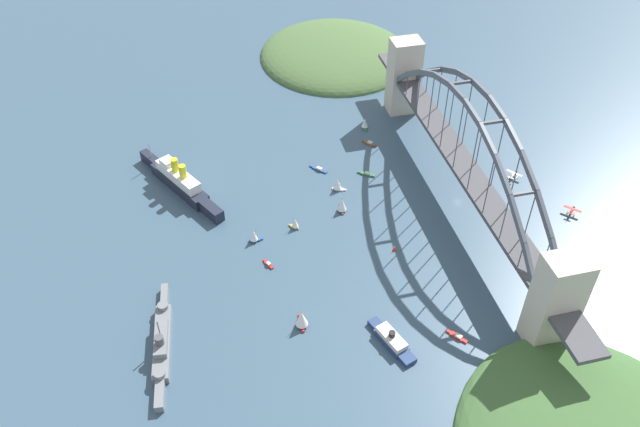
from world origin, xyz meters
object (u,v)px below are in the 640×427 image
Objects in this scene: small_boat_2 at (319,169)px; small_boat_3 at (365,123)px; harbor_ferry_steamer at (392,340)px; small_boat_5 at (295,223)px; ocean_liner at (180,181)px; small_boat_4 at (367,174)px; small_boat_7 at (302,319)px; channel_marker_buoy at (394,249)px; seaplane_taxiing_near_bridge at (572,211)px; naval_cruiser at (162,342)px; small_boat_9 at (369,143)px; harbor_arch_bridge at (465,164)px; small_boat_0 at (457,336)px; small_boat_6 at (254,235)px; small_boat_8 at (338,184)px; seaplane_second_in_formation at (513,175)px; small_boat_1 at (268,264)px; small_boat_10 at (342,205)px.

small_boat_2 is 53.40m from small_boat_3.
harbor_ferry_steamer is 3.85× the size of small_boat_5.
small_boat_2 is (-1.53, -81.67, -5.17)m from ocean_liner.
small_boat_4 is at bearing 164.80° from small_boat_3.
harbor_ferry_steamer is 2.66× the size of small_boat_7.
seaplane_taxiing_near_bridge is at bearing -88.02° from channel_marker_buoy.
naval_cruiser is 8.12× the size of seaplane_taxiing_near_bridge.
small_boat_3 reaches higher than small_boat_9.
small_boat_5 is (25.50, 150.69, 1.42)m from seaplane_taxiing_near_bridge.
small_boat_4 is 64.44m from channel_marker_buoy.
small_boat_5 reaches higher than small_boat_2.
harbor_arch_bridge reaches higher than small_boat_0.
small_boat_6 is at bearing 137.15° from small_boat_2.
small_boat_7 reaches higher than small_boat_0.
small_boat_8 is at bearing 16.07° from channel_marker_buoy.
seaplane_taxiing_near_bridge reaches higher than channel_marker_buoy.
ocean_liner is 8.03× the size of small_boat_8.
small_boat_8 is at bearing -49.67° from small_boat_5.
small_boat_3 is at bearing 44.65° from seaplane_second_in_formation.
small_boat_9 is at bearing -1.94° from small_boat_0.
small_boat_9 is 94.83m from channel_marker_buoy.
harbor_ferry_steamer is at bearing 168.30° from small_boat_4.
ocean_liner is at bearing 27.87° from small_boat_1.
ocean_liner is at bearing 70.49° from seaplane_taxiing_near_bridge.
small_boat_7 is 149.46m from small_boat_9.
small_boat_8 is at bearing -7.60° from small_boat_10.
ocean_liner reaches higher than small_boat_5.
small_boat_9 is (17.87, -37.17, 0.14)m from small_boat_2.
small_boat_4 is at bearing 74.13° from seaplane_second_in_formation.
small_boat_4 is at bearing -31.56° from small_boat_7.
small_boat_10 is 41.14m from channel_marker_buoy.
small_boat_1 is 82.86m from small_boat_2.
harbor_arch_bridge is at bearing -160.05° from small_boat_3.
small_boat_9 is at bearing -30.42° from small_boat_10.
small_boat_3 is (107.98, 86.73, 1.54)m from seaplane_taxiing_near_bridge.
harbor_ferry_steamer is 76.38m from small_boat_1.
small_boat_1 is 119.69m from small_boat_9.
small_boat_7 reaches higher than small_boat_9.
small_boat_6 is 3.22× the size of channel_marker_buoy.
naval_cruiser reaches higher than seaplane_taxiing_near_bridge.
small_boat_3 is at bearing -43.67° from naval_cruiser.
small_boat_9 is at bearing -38.85° from small_boat_8.
harbor_arch_bridge reaches higher than small_boat_7.
small_boat_6 is at bearing 92.09° from harbor_arch_bridge.
ocean_liner is 6.43× the size of small_boat_7.
small_boat_9 is (69.24, -84.81, -3.29)m from small_boat_6.
small_boat_8 is (-22.12, -87.85, -1.73)m from ocean_liner.
small_boat_1 is 56.91m from small_boat_10.
small_boat_2 is (136.07, 31.95, 0.05)m from small_boat_0.
channel_marker_buoy reaches higher than small_boat_2.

